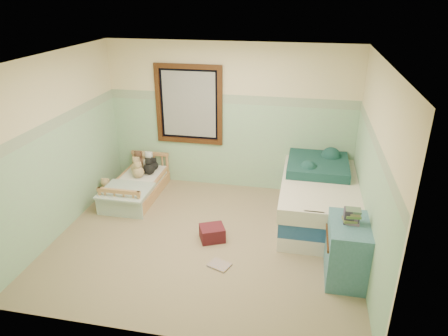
% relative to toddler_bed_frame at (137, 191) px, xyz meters
% --- Properties ---
extents(floor, '(4.20, 3.60, 0.02)m').
position_rel_toddler_bed_frame_xyz_m(floor, '(1.45, -1.05, -0.10)').
color(floor, '#756350').
rests_on(floor, ground).
extents(ceiling, '(4.20, 3.60, 0.02)m').
position_rel_toddler_bed_frame_xyz_m(ceiling, '(1.45, -1.05, 2.42)').
color(ceiling, silver).
rests_on(ceiling, wall_back).
extents(wall_back, '(4.20, 0.04, 2.50)m').
position_rel_toddler_bed_frame_xyz_m(wall_back, '(1.45, 0.75, 1.16)').
color(wall_back, beige).
rests_on(wall_back, floor).
extents(wall_front, '(4.20, 0.04, 2.50)m').
position_rel_toddler_bed_frame_xyz_m(wall_front, '(1.45, -2.85, 1.16)').
color(wall_front, beige).
rests_on(wall_front, floor).
extents(wall_left, '(0.04, 3.60, 2.50)m').
position_rel_toddler_bed_frame_xyz_m(wall_left, '(-0.65, -1.05, 1.16)').
color(wall_left, beige).
rests_on(wall_left, floor).
extents(wall_right, '(0.04, 3.60, 2.50)m').
position_rel_toddler_bed_frame_xyz_m(wall_right, '(3.55, -1.05, 1.16)').
color(wall_right, beige).
rests_on(wall_right, floor).
extents(wainscot_mint, '(4.20, 0.01, 1.50)m').
position_rel_toddler_bed_frame_xyz_m(wainscot_mint, '(1.45, 0.74, 0.66)').
color(wainscot_mint, '#93B295').
rests_on(wainscot_mint, floor).
extents(border_strip, '(4.20, 0.01, 0.15)m').
position_rel_toddler_bed_frame_xyz_m(border_strip, '(1.45, 0.74, 1.48)').
color(border_strip, '#477151').
rests_on(border_strip, wall_back).
extents(window_frame, '(1.16, 0.06, 1.36)m').
position_rel_toddler_bed_frame_xyz_m(window_frame, '(0.75, 0.71, 1.36)').
color(window_frame, black).
rests_on(window_frame, wall_back).
extents(window_blinds, '(0.92, 0.01, 1.12)m').
position_rel_toddler_bed_frame_xyz_m(window_blinds, '(0.75, 0.72, 1.36)').
color(window_blinds, '#AEAEAB').
rests_on(window_blinds, window_frame).
extents(toddler_bed_frame, '(0.70, 1.40, 0.18)m').
position_rel_toddler_bed_frame_xyz_m(toddler_bed_frame, '(0.00, 0.00, 0.00)').
color(toddler_bed_frame, '#9F6D3C').
rests_on(toddler_bed_frame, floor).
extents(toddler_mattress, '(0.64, 1.34, 0.12)m').
position_rel_toddler_bed_frame_xyz_m(toddler_mattress, '(0.00, 0.00, 0.15)').
color(toddler_mattress, white).
rests_on(toddler_mattress, toddler_bed_frame).
extents(patchwork_quilt, '(0.76, 0.70, 0.03)m').
position_rel_toddler_bed_frame_xyz_m(patchwork_quilt, '(0.00, -0.44, 0.23)').
color(patchwork_quilt, '#5D87B4').
rests_on(patchwork_quilt, toddler_mattress).
extents(plush_bed_brown, '(0.22, 0.22, 0.22)m').
position_rel_toddler_bed_frame_xyz_m(plush_bed_brown, '(-0.15, 0.50, 0.32)').
color(plush_bed_brown, brown).
rests_on(plush_bed_brown, toddler_mattress).
extents(plush_bed_white, '(0.22, 0.22, 0.22)m').
position_rel_toddler_bed_frame_xyz_m(plush_bed_white, '(0.05, 0.50, 0.32)').
color(plush_bed_white, silver).
rests_on(plush_bed_white, toddler_mattress).
extents(plush_bed_tan, '(0.20, 0.20, 0.20)m').
position_rel_toddler_bed_frame_xyz_m(plush_bed_tan, '(-0.10, 0.28, 0.31)').
color(plush_bed_tan, tan).
rests_on(plush_bed_tan, toddler_mattress).
extents(plush_bed_dark, '(0.20, 0.20, 0.20)m').
position_rel_toddler_bed_frame_xyz_m(plush_bed_dark, '(0.13, 0.28, 0.31)').
color(plush_bed_dark, black).
rests_on(plush_bed_dark, toddler_mattress).
extents(plush_floor_cream, '(0.24, 0.24, 0.24)m').
position_rel_toddler_bed_frame_xyz_m(plush_floor_cream, '(-0.11, 0.25, 0.03)').
color(plush_floor_cream, beige).
rests_on(plush_floor_cream, floor).
extents(plush_floor_tan, '(0.23, 0.23, 0.23)m').
position_rel_toddler_bed_frame_xyz_m(plush_floor_tan, '(-0.50, -0.13, 0.03)').
color(plush_floor_tan, tan).
rests_on(plush_floor_tan, floor).
extents(twin_bed_frame, '(1.09, 2.18, 0.22)m').
position_rel_toddler_bed_frame_xyz_m(twin_bed_frame, '(3.00, -0.07, 0.02)').
color(twin_bed_frame, silver).
rests_on(twin_bed_frame, floor).
extents(twin_boxspring, '(1.09, 2.18, 0.22)m').
position_rel_toddler_bed_frame_xyz_m(twin_boxspring, '(3.00, -0.07, 0.24)').
color(twin_boxspring, navy).
rests_on(twin_boxspring, twin_bed_frame).
extents(twin_mattress, '(1.13, 2.22, 0.22)m').
position_rel_toddler_bed_frame_xyz_m(twin_mattress, '(3.00, -0.07, 0.46)').
color(twin_mattress, white).
rests_on(twin_mattress, twin_boxspring).
extents(teal_blanket, '(0.94, 0.99, 0.14)m').
position_rel_toddler_bed_frame_xyz_m(teal_blanket, '(2.95, 0.23, 0.64)').
color(teal_blanket, '#153D37').
rests_on(teal_blanket, twin_mattress).
extents(dresser, '(0.46, 0.74, 0.74)m').
position_rel_toddler_bed_frame_xyz_m(dresser, '(3.31, -1.50, 0.28)').
color(dresser, '#396F76').
rests_on(dresser, floor).
extents(book_stack, '(0.17, 0.14, 0.17)m').
position_rel_toddler_bed_frame_xyz_m(book_stack, '(3.31, -1.47, 0.74)').
color(book_stack, '#46312F').
rests_on(book_stack, dresser).
extents(red_pillow, '(0.42, 0.40, 0.21)m').
position_rel_toddler_bed_frame_xyz_m(red_pillow, '(1.55, -1.04, 0.01)').
color(red_pillow, maroon).
rests_on(red_pillow, floor).
extents(floor_book, '(0.32, 0.29, 0.02)m').
position_rel_toddler_bed_frame_xyz_m(floor_book, '(1.77, -1.61, -0.08)').
color(floor_book, orange).
rests_on(floor_book, floor).
extents(extra_plush_0, '(0.20, 0.20, 0.20)m').
position_rel_toddler_bed_frame_xyz_m(extra_plush_0, '(-0.04, 0.54, 0.31)').
color(extra_plush_0, tan).
rests_on(extra_plush_0, toddler_mattress).
extents(extra_plush_1, '(0.19, 0.19, 0.19)m').
position_rel_toddler_bed_frame_xyz_m(extra_plush_1, '(0.04, 0.51, 0.30)').
color(extra_plush_1, brown).
rests_on(extra_plush_1, toddler_mattress).
extents(extra_plush_2, '(0.20, 0.20, 0.20)m').
position_rel_toddler_bed_frame_xyz_m(extra_plush_2, '(-0.00, 0.11, 0.31)').
color(extra_plush_2, tan).
rests_on(extra_plush_2, toddler_mattress).
extents(extra_plush_3, '(0.16, 0.16, 0.16)m').
position_rel_toddler_bed_frame_xyz_m(extra_plush_3, '(0.15, 0.47, 0.29)').
color(extra_plush_3, black).
rests_on(extra_plush_3, toddler_mattress).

